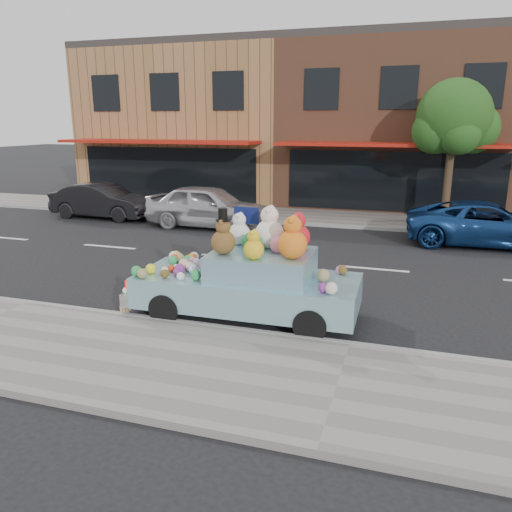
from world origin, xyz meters
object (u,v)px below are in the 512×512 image
at_px(car_silver, 208,206).
at_px(car_blue, 488,224).
at_px(art_car, 249,278).
at_px(car_dark, 103,201).
at_px(street_tree, 454,123).

relative_size(car_silver, car_blue, 0.94).
relative_size(car_silver, art_car, 1.01).
distance_m(car_dark, art_car, 12.07).
bearing_deg(car_silver, car_dark, 86.39).
bearing_deg(car_dark, car_blue, -88.87).
distance_m(car_silver, car_dark, 4.76).
bearing_deg(art_car, car_blue, 55.41).
bearing_deg(car_blue, street_tree, 19.51).
bearing_deg(car_blue, art_car, 144.77).
distance_m(street_tree, car_silver, 9.20).
height_order(car_silver, car_blue, car_silver).
xyz_separation_m(car_dark, art_car, (8.85, -8.20, 0.11)).
bearing_deg(car_blue, car_dark, 86.90).
bearing_deg(car_silver, car_blue, -87.64).
xyz_separation_m(car_blue, car_dark, (-14.06, 0.34, 0.02)).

